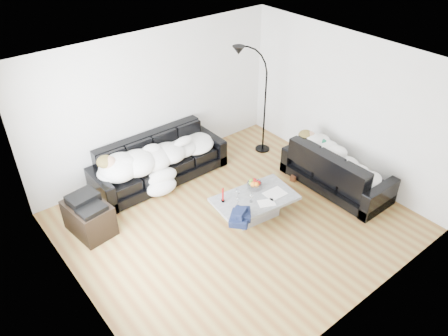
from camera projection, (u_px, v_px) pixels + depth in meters
ground at (236, 222)px, 7.06m from camera, size 5.00×5.00×0.00m
wall_back at (156, 102)px, 7.79m from camera, size 5.00×0.02×2.60m
wall_left at (72, 227)px, 5.04m from camera, size 0.02×4.50×2.60m
wall_right at (346, 106)px, 7.63m from camera, size 0.02×4.50×2.60m
ceiling at (239, 69)px, 5.61m from camera, size 5.00×5.00×0.00m
sofa_back at (159, 160)px, 7.85m from camera, size 2.47×0.86×0.81m
sofa_right at (337, 169)px, 7.64m from camera, size 0.83×1.95×0.79m
sleeper_back at (160, 151)px, 7.69m from camera, size 2.09×0.72×0.42m
sleeper_right at (339, 158)px, 7.51m from camera, size 0.70×1.67×0.41m
teal_cushion at (311, 140)px, 7.82m from camera, size 0.42×0.38×0.20m
coffee_table at (254, 207)px, 7.09m from camera, size 1.39×0.92×0.38m
fruit_bowl at (255, 184)px, 7.16m from camera, size 0.32×0.32×0.15m
wine_glass_a at (237, 194)px, 6.91m from camera, size 0.08×0.08×0.18m
wine_glass_b at (238, 202)px, 6.76m from camera, size 0.08×0.08×0.17m
wine_glass_c at (251, 198)px, 6.85m from camera, size 0.08×0.08×0.16m
candle_left at (223, 195)px, 6.82m from camera, size 0.06×0.06×0.27m
candle_right at (222, 195)px, 6.85m from camera, size 0.05×0.05×0.23m
newspaper_a at (275, 193)px, 7.06m from camera, size 0.36×0.28×0.01m
newspaper_b at (266, 203)px, 6.86m from camera, size 0.32×0.28×0.01m
navy_jacket at (242, 213)px, 6.40m from camera, size 0.46×0.43×0.18m
shoes at (295, 172)px, 8.14m from camera, size 0.53×0.42×0.11m
av_cabinet at (89, 218)px, 6.75m from camera, size 0.61×0.82×0.52m
stereo at (85, 201)px, 6.57m from camera, size 0.48×0.40×0.13m
floor_lamp at (265, 104)px, 8.36m from camera, size 0.76×0.35×2.02m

